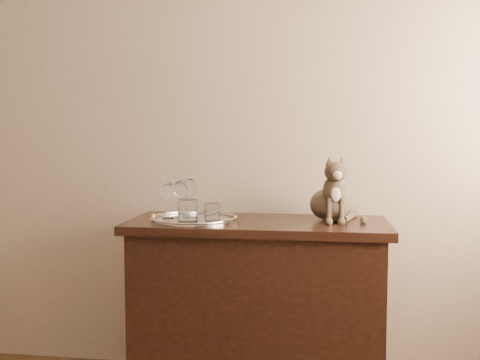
{
  "coord_description": "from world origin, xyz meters",
  "views": [
    {
      "loc": [
        0.86,
        -0.51,
        1.24
      ],
      "look_at": [
        0.52,
        1.95,
        1.04
      ],
      "focal_mm": 40.0,
      "sensor_mm": 36.0,
      "label": 1
    }
  ],
  "objects": [
    {
      "name": "tumbler_a",
      "position": [
        0.4,
        1.86,
        0.9
      ],
      "size": [
        0.07,
        0.07,
        0.08
      ],
      "primitive_type": "cylinder",
      "color": "white",
      "rests_on": "tray"
    },
    {
      "name": "wine_glass_c",
      "position": [
        0.18,
        1.91,
        0.95
      ],
      "size": [
        0.07,
        0.07,
        0.18
      ],
      "primitive_type": null,
      "color": "silver",
      "rests_on": "tray"
    },
    {
      "name": "wine_glass_b",
      "position": [
        0.27,
        2.0,
        0.95
      ],
      "size": [
        0.07,
        0.07,
        0.18
      ],
      "primitive_type": null,
      "color": "silver",
      "rests_on": "tray"
    },
    {
      "name": "sideboard",
      "position": [
        0.6,
        1.94,
        0.42
      ],
      "size": [
        1.2,
        0.5,
        0.85
      ],
      "primitive_type": null,
      "color": "black",
      "rests_on": "ground"
    },
    {
      "name": "tray",
      "position": [
        0.3,
        1.91,
        0.85
      ],
      "size": [
        0.4,
        0.4,
        0.01
      ],
      "primitive_type": "cylinder",
      "color": "silver",
      "rests_on": "sideboard"
    },
    {
      "name": "wall_back",
      "position": [
        0.0,
        2.25,
        1.35
      ],
      "size": [
        4.0,
        0.1,
        2.7
      ],
      "primitive_type": "cube",
      "color": "tan",
      "rests_on": "ground"
    },
    {
      "name": "wine_glass_a",
      "position": [
        0.23,
        1.96,
        0.95
      ],
      "size": [
        0.07,
        0.07,
        0.18
      ],
      "primitive_type": null,
      "color": "silver",
      "rests_on": "tray"
    },
    {
      "name": "cat",
      "position": [
        0.94,
        2.0,
        1.0
      ],
      "size": [
        0.34,
        0.32,
        0.3
      ],
      "primitive_type": null,
      "rotation": [
        0.0,
        0.0,
        0.13
      ],
      "color": "brown",
      "rests_on": "sideboard"
    },
    {
      "name": "tumbler_b",
      "position": [
        0.3,
        1.82,
        0.91
      ],
      "size": [
        0.09,
        0.09,
        0.1
      ],
      "primitive_type": "cylinder",
      "color": "white",
      "rests_on": "tray"
    }
  ]
}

